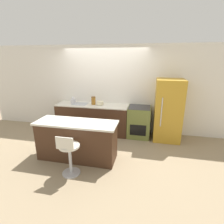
# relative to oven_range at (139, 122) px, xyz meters

# --- Properties ---
(ground_plane) EXTENTS (14.00, 14.00, 0.00)m
(ground_plane) POSITION_rel_oven_range_xyz_m (-1.09, -0.34, -0.44)
(ground_plane) COLOR #998466
(wall_back) EXTENTS (8.00, 0.06, 2.60)m
(wall_back) POSITION_rel_oven_range_xyz_m (-1.09, 0.35, 0.86)
(wall_back) COLOR white
(wall_back) RESTS_ON ground_plane
(back_counter) EXTENTS (2.17, 0.64, 0.89)m
(back_counter) POSITION_rel_oven_range_xyz_m (-1.41, 0.00, -0.00)
(back_counter) COLOR #422819
(back_counter) RESTS_ON ground_plane
(kitchen_island) EXTENTS (1.81, 0.63, 0.88)m
(kitchen_island) POSITION_rel_oven_range_xyz_m (-1.29, -1.49, -0.00)
(kitchen_island) COLOR #422819
(kitchen_island) RESTS_ON ground_plane
(oven_range) EXTENTS (0.63, 0.65, 0.89)m
(oven_range) POSITION_rel_oven_range_xyz_m (0.00, 0.00, 0.00)
(oven_range) COLOR olive
(oven_range) RESTS_ON ground_plane
(refrigerator) EXTENTS (0.72, 0.72, 1.70)m
(refrigerator) POSITION_rel_oven_range_xyz_m (0.78, -0.03, 0.40)
(refrigerator) COLOR gold
(refrigerator) RESTS_ON ground_plane
(stool_chair) EXTENTS (0.40, 0.40, 0.87)m
(stool_chair) POSITION_rel_oven_range_xyz_m (-1.19, -2.10, 0.00)
(stool_chair) COLOR #B7B7BC
(stool_chair) RESTS_ON ground_plane
(kettle) EXTENTS (0.16, 0.16, 0.20)m
(kettle) POSITION_rel_oven_range_xyz_m (-2.02, 0.01, 0.53)
(kettle) COLOR silver
(kettle) RESTS_ON back_counter
(mixing_bowl) EXTENTS (0.21, 0.21, 0.10)m
(mixing_bowl) POSITION_rel_oven_range_xyz_m (-1.17, 0.01, 0.50)
(mixing_bowl) COLOR beige
(mixing_bowl) RESTS_ON back_counter
(canister_jar) EXTENTS (0.13, 0.13, 0.23)m
(canister_jar) POSITION_rel_oven_range_xyz_m (-1.37, 0.01, 0.56)
(canister_jar) COLOR #9E6623
(canister_jar) RESTS_ON back_counter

